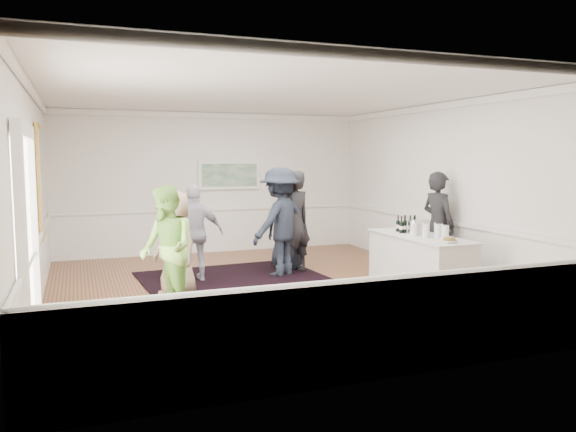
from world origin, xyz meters
name	(u,v)px	position (x,y,z in m)	size (l,w,h in m)	color
floor	(268,289)	(0.00, 0.00, 0.00)	(8.00, 8.00, 0.00)	brown
ceiling	(267,94)	(0.00, 0.00, 3.20)	(7.00, 8.00, 0.02)	white
wall_left	(33,199)	(-3.50, 0.00, 1.60)	(0.02, 8.00, 3.20)	white
wall_right	(447,189)	(3.50, 0.00, 1.60)	(0.02, 8.00, 3.20)	white
wall_back	(212,183)	(0.00, 4.00, 1.60)	(7.00, 0.02, 3.20)	white
wall_front	(399,218)	(0.00, -4.00, 1.60)	(7.00, 0.02, 3.20)	white
wainscoting	(268,260)	(0.00, 0.00, 0.50)	(7.00, 8.00, 1.00)	white
mirror	(41,181)	(-3.45, 1.30, 1.80)	(0.05, 1.25, 1.85)	gold
doorway	(27,227)	(-3.45, -1.90, 1.42)	(0.10, 1.78, 2.56)	white
landscape_painting	(229,175)	(0.40, 3.95, 1.78)	(1.44, 0.06, 0.66)	white
area_rug	(250,288)	(-0.26, 0.16, 0.01)	(3.20, 4.20, 0.02)	black
serving_table	(420,261)	(2.47, -0.73, 0.44)	(0.83, 2.18, 0.88)	silver
bartender	(438,225)	(3.20, -0.19, 0.97)	(0.70, 0.46, 1.93)	black
guest_tan	(176,243)	(-1.48, 0.15, 0.84)	(0.82, 0.53, 1.67)	tan
guest_green	(167,249)	(-1.76, -0.77, 0.90)	(0.88, 0.68, 1.81)	#83C24D
guest_lilac	(195,233)	(-0.99, 1.07, 0.86)	(1.00, 0.42, 1.71)	#ADA9BD
guest_dark_a	(280,222)	(0.58, 1.00, 1.00)	(1.29, 0.74, 2.00)	#1C222F
guest_dark_b	(294,222)	(0.90, 1.10, 0.97)	(0.71, 0.46, 1.94)	black
guest_navy	(287,225)	(0.93, 1.54, 0.87)	(0.85, 0.55, 1.74)	#1C222F
wine_bottles	(407,223)	(2.49, -0.27, 1.04)	(0.41, 0.27, 0.31)	black
juice_pitchers	(431,230)	(2.47, -1.00, 1.00)	(0.40, 0.58, 0.24)	#7DBF44
ice_bucket	(416,228)	(2.47, -0.57, 1.00)	(0.26, 0.26, 0.24)	silver
nut_bowl	(449,240)	(2.41, -1.57, 0.92)	(0.23, 0.23, 0.08)	white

